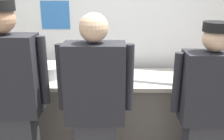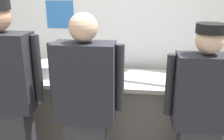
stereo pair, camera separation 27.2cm
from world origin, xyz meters
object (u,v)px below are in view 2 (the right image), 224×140
chef_center (86,110)px  mixing_bowl_steel (49,68)px  plate_stack_front (91,76)px  deli_cup (181,79)px  chef_far_right (200,116)px  ramekin_green_sauce (220,80)px  ramekin_red_sauce (110,71)px  squeeze_bottle_spare (203,67)px  plate_stack_rear (189,75)px  ramekin_yellow_sauce (77,72)px  squeeze_bottle_secondary (15,68)px  sheet_tray (149,78)px  squeeze_bottle_primary (8,68)px  chefs_knife (19,71)px  chef_near_left (7,97)px

chef_center → mixing_bowl_steel: (-0.58, 0.74, 0.10)m
plate_stack_front → deli_cup: plate_stack_front is taller
chef_center → chef_far_right: 0.93m
ramekin_green_sauce → ramekin_red_sauce: size_ratio=1.00×
plate_stack_front → chef_far_right: bearing=-28.1°
ramekin_green_sauce → deli_cup: 0.40m
squeeze_bottle_spare → deli_cup: size_ratio=2.35×
plate_stack_rear → ramekin_green_sauce: bearing=-21.9°
ramekin_yellow_sauce → squeeze_bottle_secondary: bearing=-164.1°
sheet_tray → deli_cup: (0.32, -0.08, 0.03)m
squeeze_bottle_primary → ramekin_green_sauce: bearing=1.8°
squeeze_bottle_spare → plate_stack_rear: bearing=-157.8°
squeeze_bottle_spare → ramekin_green_sauce: squeeze_bottle_spare is taller
plate_stack_front → sheet_tray: (0.60, 0.10, -0.03)m
chef_far_right → chefs_knife: size_ratio=5.82×
squeeze_bottle_primary → squeeze_bottle_secondary: size_ratio=0.95×
plate_stack_front → ramekin_green_sauce: plate_stack_front is taller
plate_stack_rear → ramekin_green_sauce: 0.31m
squeeze_bottle_primary → plate_stack_rear: bearing=5.5°
chef_near_left → plate_stack_front: size_ratio=8.33×
ramekin_green_sauce → chef_center: bearing=-151.0°
ramekin_yellow_sauce → deli_cup: bearing=-7.8°
mixing_bowl_steel → squeeze_bottle_primary: size_ratio=1.95×
squeeze_bottle_primary → plate_stack_front: bearing=-0.4°
deli_cup → chef_near_left: bearing=-159.4°
mixing_bowl_steel → ramekin_yellow_sauce: mixing_bowl_steel is taller
plate_stack_rear → squeeze_bottle_primary: 1.95m
plate_stack_rear → squeeze_bottle_primary: squeeze_bottle_primary is taller
chef_far_right → ramekin_red_sauce: bearing=136.5°
chef_center → ramekin_yellow_sauce: 0.82m
deli_cup → squeeze_bottle_secondary: bearing=-179.2°
plate_stack_front → squeeze_bottle_spare: bearing=12.3°
mixing_bowl_steel → deli_cup: 1.42m
sheet_tray → squeeze_bottle_primary: squeeze_bottle_primary is taller
chef_far_right → squeeze_bottle_primary: (-1.92, 0.54, 0.17)m
squeeze_bottle_spare → chefs_knife: (-2.06, -0.08, -0.10)m
chefs_knife → chef_far_right: bearing=-20.9°
mixing_bowl_steel → chefs_knife: 0.39m
squeeze_bottle_primary → ramekin_yellow_sauce: bearing=12.6°
squeeze_bottle_secondary → ramekin_green_sauce: squeeze_bottle_secondary is taller
plate_stack_rear → ramekin_yellow_sauce: size_ratio=1.88×
squeeze_bottle_secondary → squeeze_bottle_primary: bearing=168.3°
plate_stack_rear → mixing_bowl_steel: 1.53m
squeeze_bottle_secondary → chefs_knife: 0.22m
plate_stack_front → mixing_bowl_steel: size_ratio=0.56×
chef_near_left → chef_far_right: chef_near_left is taller
squeeze_bottle_secondary → ramekin_red_sauce: squeeze_bottle_secondary is taller
chef_near_left → plate_stack_front: (0.62, 0.56, 0.03)m
squeeze_bottle_secondary → sheet_tray: bearing=4.3°
squeeze_bottle_secondary → deli_cup: (1.74, 0.03, -0.06)m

